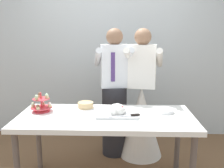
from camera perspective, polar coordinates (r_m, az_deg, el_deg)
rear_wall at (r=3.95m, az=-0.19°, el=9.28°), size 5.20×0.10×2.90m
dessert_table at (r=2.65m, az=-1.45°, el=-8.61°), size 1.80×0.80×0.78m
cupcake_stand at (r=2.83m, az=-15.56°, el=-4.41°), size 0.23×0.23×0.21m
main_cake_tray at (r=2.63m, az=1.22°, el=-6.08°), size 0.43×0.31×0.12m
plate_stack at (r=2.77m, az=11.76°, el=-5.84°), size 0.18×0.18×0.04m
round_cake at (r=2.86m, az=-5.94°, el=-4.87°), size 0.24×0.24×0.07m
person_groom at (r=3.31m, az=0.53°, el=-3.55°), size 0.52×0.55×1.66m
person_bride at (r=3.34m, az=6.53°, el=-6.42°), size 0.56×0.56×1.66m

